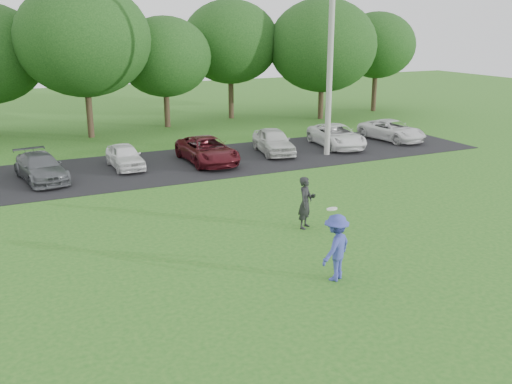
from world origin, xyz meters
The scene contains 7 objects.
ground centered at (0.00, 0.00, 0.00)m, with size 100.00×100.00×0.00m, color #25631C.
parking_lot centered at (0.00, 13.00, 0.01)m, with size 32.00×6.50×0.03m, color black.
utility_pole centered at (7.86, 11.79, 5.43)m, with size 0.28×0.28×10.87m, color #A2A19C.
frisbee_player centered at (0.33, -0.59, 0.88)m, with size 1.31×1.13×1.97m.
camera_bystander centered at (1.57, 3.11, 0.85)m, with size 0.74×0.71×1.70m.
parked_cars centered at (0.91, 13.02, 0.61)m, with size 28.61×4.87×1.25m.
tree_row centered at (1.51, 22.76, 4.91)m, with size 42.39×9.85×8.64m.
Camera 1 is at (-7.32, -11.95, 6.41)m, focal length 40.00 mm.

